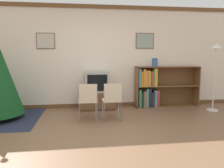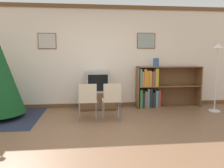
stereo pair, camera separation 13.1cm
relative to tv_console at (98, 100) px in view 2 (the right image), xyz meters
name	(u,v)px [view 2 (the right image)]	position (x,y,z in m)	size (l,w,h in m)	color
ground_plane	(103,139)	(0.00, -2.10, -0.23)	(24.00, 24.00, 0.00)	brown
wall_back	(97,57)	(0.00, 0.31, 1.12)	(8.75, 0.11, 2.70)	silver
tv_console	(98,100)	(0.00, 0.00, 0.00)	(0.94, 0.49, 0.46)	#4C311E
television	(98,82)	(0.00, 0.00, 0.49)	(0.60, 0.47, 0.53)	#9E9E99
folding_chair_left	(88,100)	(-0.26, -1.08, 0.24)	(0.40, 0.40, 0.82)	beige
folding_chair_right	(112,99)	(0.26, -1.08, 0.24)	(0.40, 0.40, 0.82)	beige
bookshelf	(157,88)	(1.60, 0.07, 0.30)	(1.74, 0.36, 1.10)	brown
vase	(156,62)	(1.54, 0.02, 0.98)	(0.15, 0.15, 0.23)	#335684
standing_lamp	(217,60)	(2.90, -0.56, 1.06)	(0.28, 0.28, 1.68)	silver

